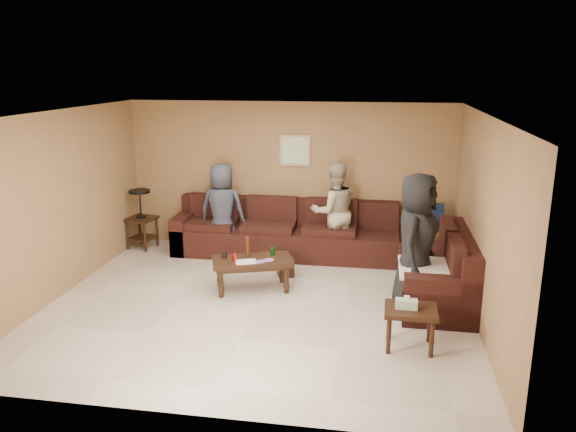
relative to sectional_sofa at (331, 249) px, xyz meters
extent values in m
plane|color=beige|center=(-0.81, -1.52, -0.33)|extent=(5.50, 5.50, 0.00)
cube|color=silver|center=(-0.81, -1.52, 2.12)|extent=(5.50, 5.00, 0.10)
cube|color=#997248|center=(-0.81, 0.98, 0.92)|extent=(5.50, 0.10, 2.50)
cube|color=#997248|center=(-0.81, -4.02, 0.92)|extent=(5.50, 0.10, 2.50)
cube|color=#997248|center=(-3.56, -1.52, 0.92)|extent=(0.10, 5.00, 2.50)
cube|color=#997248|center=(1.94, -1.52, 0.92)|extent=(0.10, 5.00, 2.50)
cube|color=#331511|center=(-0.81, 0.53, -0.10)|extent=(3.70, 0.90, 0.45)
cube|color=#331511|center=(-0.81, 0.86, 0.35)|extent=(3.70, 0.24, 0.45)
cube|color=#331511|center=(-2.54, 0.53, -0.01)|extent=(0.24, 0.90, 0.63)
cube|color=#331511|center=(1.49, -0.92, -0.10)|extent=(0.90, 2.00, 0.45)
cube|color=#331511|center=(1.82, -0.92, 0.35)|extent=(0.24, 2.00, 0.45)
cube|color=#331511|center=(1.49, -1.80, -0.01)|extent=(0.90, 0.24, 0.63)
cube|color=#131E3E|center=(1.49, 0.53, 0.42)|extent=(0.45, 0.14, 0.45)
cube|color=white|center=(1.49, -1.37, 0.25)|extent=(1.00, 0.85, 0.04)
cube|color=black|center=(-1.01, -1.03, 0.10)|extent=(1.22, 0.88, 0.06)
cube|color=black|center=(-1.01, -1.03, 0.04)|extent=(1.12, 0.78, 0.05)
cylinder|color=black|center=(-1.37, -1.37, -0.13)|extent=(0.07, 0.07, 0.40)
cylinder|color=black|center=(-0.52, -1.08, -0.13)|extent=(0.07, 0.07, 0.40)
cylinder|color=black|center=(-1.50, -0.99, -0.13)|extent=(0.07, 0.07, 0.40)
cylinder|color=black|center=(-0.65, -0.70, -0.13)|extent=(0.07, 0.07, 0.40)
cylinder|color=#AF2114|center=(-1.23, -1.16, 0.20)|extent=(0.07, 0.07, 0.12)
cylinder|color=#12661B|center=(-0.76, -0.84, 0.20)|extent=(0.07, 0.07, 0.12)
cylinder|color=#351A0C|center=(-1.10, -0.94, 0.28)|extent=(0.07, 0.07, 0.28)
cylinder|color=black|center=(-1.40, -1.08, 0.19)|extent=(0.08, 0.08, 0.11)
cube|color=silver|center=(-1.07, -1.18, 0.14)|extent=(0.34, 0.30, 0.00)
cylinder|color=#D64B8F|center=(-0.87, -1.14, 0.14)|extent=(0.14, 0.14, 0.01)
cylinder|color=#D64B8F|center=(-0.77, -1.06, 0.14)|extent=(0.14, 0.14, 0.01)
cube|color=black|center=(-3.32, 0.52, 0.19)|extent=(0.53, 0.53, 0.04)
cube|color=black|center=(-3.32, 0.52, -0.15)|extent=(0.47, 0.47, 0.03)
cylinder|color=black|center=(-3.53, 0.38, -0.07)|extent=(0.04, 0.04, 0.52)
cylinder|color=black|center=(-3.18, 0.31, -0.07)|extent=(0.04, 0.04, 0.52)
cylinder|color=black|center=(-3.46, 0.73, -0.07)|extent=(0.04, 0.04, 0.52)
cylinder|color=black|center=(-3.11, 0.66, -0.07)|extent=(0.04, 0.04, 0.52)
cylinder|color=black|center=(-3.32, 0.52, 0.23)|extent=(0.16, 0.16, 0.03)
cylinder|color=black|center=(-3.32, 0.52, 0.46)|extent=(0.03, 0.03, 0.43)
cylinder|color=black|center=(-3.32, 0.52, 0.67)|extent=(0.36, 0.36, 0.04)
cube|color=black|center=(1.10, -2.40, 0.12)|extent=(0.58, 0.48, 0.05)
cylinder|color=black|center=(0.87, -2.57, -0.10)|extent=(0.05, 0.05, 0.45)
cylinder|color=black|center=(1.32, -2.58, -0.10)|extent=(0.05, 0.05, 0.45)
cylinder|color=black|center=(0.87, -2.22, -0.10)|extent=(0.05, 0.05, 0.45)
cylinder|color=black|center=(1.33, -2.23, -0.10)|extent=(0.05, 0.05, 0.45)
cube|color=white|center=(1.04, -2.40, 0.20)|extent=(0.24, 0.12, 0.10)
cube|color=silver|center=(1.04, -2.40, 0.27)|extent=(0.06, 0.04, 0.05)
cube|color=black|center=(-0.64, -0.42, -0.19)|extent=(0.29, 0.29, 0.28)
cube|color=tan|center=(-0.71, 0.96, 1.37)|extent=(0.52, 0.03, 0.52)
cube|color=silver|center=(-0.71, 0.95, 1.37)|extent=(0.44, 0.01, 0.44)
imported|color=#333746|center=(-1.83, 0.38, 0.45)|extent=(0.77, 0.51, 1.55)
imported|color=tan|center=(0.00, 0.46, 0.47)|extent=(0.95, 0.85, 1.60)
imported|color=black|center=(1.19, -1.24, 0.56)|extent=(0.80, 1.00, 1.78)
camera|label=1|loc=(0.69, -8.25, 2.72)|focal=35.00mm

